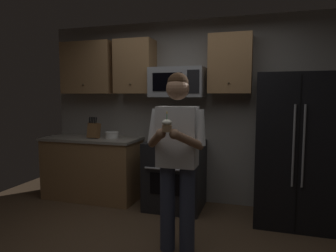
{
  "coord_description": "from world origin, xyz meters",
  "views": [
    {
      "loc": [
        0.95,
        -2.54,
        1.55
      ],
      "look_at": [
        0.1,
        0.23,
        1.25
      ],
      "focal_mm": 32.31,
      "sensor_mm": 36.0,
      "label": 1
    }
  ],
  "objects_px": {
    "oven_range": "(175,175)",
    "person": "(177,153)",
    "microwave": "(178,82)",
    "refrigerator": "(295,149)",
    "bowl_large_white": "(112,135)",
    "cupcake": "(167,125)",
    "knife_block": "(94,130)"
  },
  "relations": [
    {
      "from": "knife_block",
      "to": "bowl_large_white",
      "type": "bearing_deg",
      "value": 17.81
    },
    {
      "from": "oven_range",
      "to": "bowl_large_white",
      "type": "height_order",
      "value": "bowl_large_white"
    },
    {
      "from": "microwave",
      "to": "person",
      "type": "xyz_separation_m",
      "value": [
        0.34,
        -1.25,
        -0.72
      ]
    },
    {
      "from": "knife_block",
      "to": "person",
      "type": "distance_m",
      "value": 1.92
    },
    {
      "from": "bowl_large_white",
      "to": "refrigerator",
      "type": "bearing_deg",
      "value": -2.07
    },
    {
      "from": "bowl_large_white",
      "to": "person",
      "type": "xyz_separation_m",
      "value": [
        1.32,
        -1.19,
        0.03
      ]
    },
    {
      "from": "cupcake",
      "to": "oven_range",
      "type": "bearing_deg",
      "value": 103.1
    },
    {
      "from": "microwave",
      "to": "refrigerator",
      "type": "height_order",
      "value": "microwave"
    },
    {
      "from": "oven_range",
      "to": "refrigerator",
      "type": "bearing_deg",
      "value": -1.5
    },
    {
      "from": "microwave",
      "to": "person",
      "type": "distance_m",
      "value": 1.49
    },
    {
      "from": "oven_range",
      "to": "cupcake",
      "type": "relative_size",
      "value": 5.36
    },
    {
      "from": "microwave",
      "to": "refrigerator",
      "type": "xyz_separation_m",
      "value": [
        1.5,
        -0.16,
        -0.82
      ]
    },
    {
      "from": "oven_range",
      "to": "bowl_large_white",
      "type": "distance_m",
      "value": 1.11
    },
    {
      "from": "oven_range",
      "to": "person",
      "type": "xyz_separation_m",
      "value": [
        0.34,
        -1.14,
        0.53
      ]
    },
    {
      "from": "microwave",
      "to": "cupcake",
      "type": "xyz_separation_m",
      "value": [
        0.34,
        -1.58,
        -0.43
      ]
    },
    {
      "from": "person",
      "to": "cupcake",
      "type": "relative_size",
      "value": 10.13
    },
    {
      "from": "oven_range",
      "to": "person",
      "type": "height_order",
      "value": "person"
    },
    {
      "from": "refrigerator",
      "to": "person",
      "type": "bearing_deg",
      "value": -136.6
    },
    {
      "from": "bowl_large_white",
      "to": "cupcake",
      "type": "bearing_deg",
      "value": -48.88
    },
    {
      "from": "person",
      "to": "cupcake",
      "type": "height_order",
      "value": "person"
    },
    {
      "from": "refrigerator",
      "to": "knife_block",
      "type": "xyz_separation_m",
      "value": [
        -2.73,
        0.01,
        0.14
      ]
    },
    {
      "from": "refrigerator",
      "to": "knife_block",
      "type": "bearing_deg",
      "value": 179.8
    },
    {
      "from": "oven_range",
      "to": "microwave",
      "type": "height_order",
      "value": "microwave"
    },
    {
      "from": "person",
      "to": "cupcake",
      "type": "distance_m",
      "value": 0.44
    },
    {
      "from": "refrigerator",
      "to": "knife_block",
      "type": "height_order",
      "value": "refrigerator"
    },
    {
      "from": "refrigerator",
      "to": "bowl_large_white",
      "type": "relative_size",
      "value": 9.08
    },
    {
      "from": "microwave",
      "to": "oven_range",
      "type": "bearing_deg",
      "value": -90.02
    },
    {
      "from": "person",
      "to": "refrigerator",
      "type": "bearing_deg",
      "value": 43.4
    },
    {
      "from": "bowl_large_white",
      "to": "cupcake",
      "type": "relative_size",
      "value": 1.14
    },
    {
      "from": "knife_block",
      "to": "bowl_large_white",
      "type": "height_order",
      "value": "knife_block"
    },
    {
      "from": "microwave",
      "to": "bowl_large_white",
      "type": "height_order",
      "value": "microwave"
    },
    {
      "from": "oven_range",
      "to": "cupcake",
      "type": "distance_m",
      "value": 1.72
    }
  ]
}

